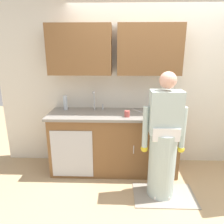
{
  "coord_description": "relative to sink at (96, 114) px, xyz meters",
  "views": [
    {
      "loc": [
        -0.49,
        -2.35,
        1.86
      ],
      "look_at": [
        -0.58,
        0.55,
        1.0
      ],
      "focal_mm": 34.08,
      "sensor_mm": 36.0,
      "label": 1
    }
  ],
  "objects": [
    {
      "name": "ground_plane",
      "position": [
        0.82,
        -0.71,
        -0.93
      ],
      "size": [
        9.0,
        9.0,
        0.0
      ],
      "primitive_type": "plane",
      "color": "tan"
    },
    {
      "name": "kitchen_wall_with_uppers",
      "position": [
        0.68,
        0.29,
        0.55
      ],
      "size": [
        4.8,
        0.44,
        2.7
      ],
      "color": "silver",
      "rests_on": "ground"
    },
    {
      "name": "counter_cabinet",
      "position": [
        0.27,
        -0.01,
        -0.48
      ],
      "size": [
        1.9,
        0.62,
        0.9
      ],
      "color": "brown",
      "rests_on": "ground"
    },
    {
      "name": "countertop",
      "position": [
        0.27,
        -0.01,
        -0.01
      ],
      "size": [
        1.96,
        0.66,
        0.04
      ],
      "primitive_type": "cube",
      "color": "gray",
      "rests_on": "counter_cabinet"
    },
    {
      "name": "sink",
      "position": [
        0.0,
        0.0,
        0.0
      ],
      "size": [
        0.5,
        0.36,
        0.35
      ],
      "color": "#B7BABF",
      "rests_on": "counter_cabinet"
    },
    {
      "name": "person_at_sink",
      "position": [
        0.9,
        -0.62,
        -0.23
      ],
      "size": [
        0.55,
        0.34,
        1.62
      ],
      "color": "white",
      "rests_on": "ground"
    },
    {
      "name": "floor_mat",
      "position": [
        0.95,
        -0.66,
        -0.92
      ],
      "size": [
        0.8,
        0.5,
        0.01
      ],
      "primitive_type": "cube",
      "color": "gray",
      "rests_on": "ground"
    },
    {
      "name": "bottle_water_tall",
      "position": [
        0.94,
        0.22,
        0.15
      ],
      "size": [
        0.08,
        0.08,
        0.28
      ],
      "primitive_type": "cylinder",
      "color": "silver",
      "rests_on": "countertop"
    },
    {
      "name": "bottle_dish_liquid",
      "position": [
        1.05,
        0.17,
        0.14
      ],
      "size": [
        0.07,
        0.07,
        0.25
      ],
      "primitive_type": "cylinder",
      "color": "#2D8C4C",
      "rests_on": "countertop"
    },
    {
      "name": "bottle_cleaner_spray",
      "position": [
        -0.5,
        0.15,
        0.13
      ],
      "size": [
        0.06,
        0.06,
        0.23
      ],
      "primitive_type": "cylinder",
      "color": "silver",
      "rests_on": "countertop"
    },
    {
      "name": "cup_by_sink",
      "position": [
        0.46,
        -0.18,
        0.06
      ],
      "size": [
        0.08,
        0.08,
        0.09
      ],
      "primitive_type": "cylinder",
      "color": "#B24C47",
      "rests_on": "countertop"
    },
    {
      "name": "knife_on_counter",
      "position": [
        0.63,
        0.13,
        0.02
      ],
      "size": [
        0.15,
        0.21,
        0.01
      ],
      "primitive_type": "cube",
      "rotation": [
        0.0,
        0.0,
        2.15
      ],
      "color": "silver",
      "rests_on": "countertop"
    }
  ]
}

